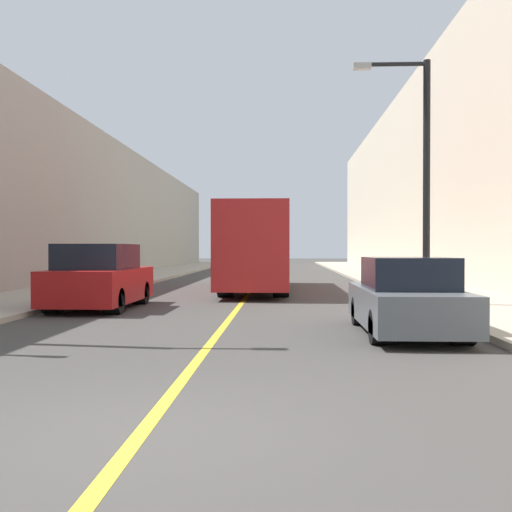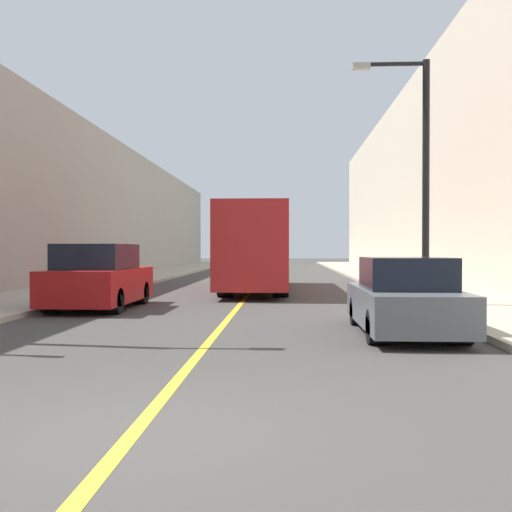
{
  "view_description": "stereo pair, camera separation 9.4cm",
  "coord_description": "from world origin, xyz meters",
  "px_view_note": "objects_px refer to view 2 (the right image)",
  "views": [
    {
      "loc": [
        1.3,
        -5.3,
        1.68
      ],
      "look_at": [
        0.25,
        17.29,
        1.41
      ],
      "focal_mm": 42.0,
      "sensor_mm": 36.0,
      "label": 1
    },
    {
      "loc": [
        1.39,
        -5.3,
        1.68
      ],
      "look_at": [
        0.25,
        17.29,
        1.41
      ],
      "focal_mm": 42.0,
      "sensor_mm": 36.0,
      "label": 2
    }
  ],
  "objects_px": {
    "bus": "(258,247)",
    "car_right_near": "(404,300)",
    "parked_suv_left": "(99,279)",
    "street_lamp_right": "(419,166)"
  },
  "relations": [
    {
      "from": "bus",
      "to": "car_right_near",
      "type": "height_order",
      "value": "bus"
    },
    {
      "from": "parked_suv_left",
      "to": "bus",
      "type": "bearing_deg",
      "value": 61.67
    },
    {
      "from": "bus",
      "to": "street_lamp_right",
      "type": "bearing_deg",
      "value": -55.84
    },
    {
      "from": "parked_suv_left",
      "to": "car_right_near",
      "type": "bearing_deg",
      "value": -31.61
    },
    {
      "from": "bus",
      "to": "car_right_near",
      "type": "xyz_separation_m",
      "value": [
        3.47,
        -12.29,
        -1.07
      ]
    },
    {
      "from": "bus",
      "to": "parked_suv_left",
      "type": "distance_m",
      "value": 8.71
    },
    {
      "from": "parked_suv_left",
      "to": "street_lamp_right",
      "type": "height_order",
      "value": "street_lamp_right"
    },
    {
      "from": "parked_suv_left",
      "to": "car_right_near",
      "type": "height_order",
      "value": "parked_suv_left"
    },
    {
      "from": "car_right_near",
      "to": "street_lamp_right",
      "type": "height_order",
      "value": "street_lamp_right"
    },
    {
      "from": "bus",
      "to": "street_lamp_right",
      "type": "distance_m",
      "value": 8.97
    }
  ]
}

